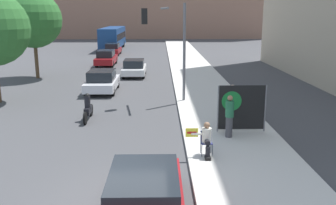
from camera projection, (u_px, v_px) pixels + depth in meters
ground_plane at (121, 203)px, 10.20m from camera, size 160.00×160.00×0.00m
sidewalk_curb at (204, 90)px, 24.84m from camera, size 3.96×90.00×0.15m
seated_protester at (206, 138)px, 13.05m from camera, size 0.95×0.77×1.20m
jogger_on_sidewalk at (229, 116)px, 14.99m from camera, size 0.34×0.34×1.72m
pedestrian_behind at (232, 102)px, 17.58m from camera, size 0.34×0.34×1.65m
protest_banner at (241, 107)px, 15.64m from camera, size 2.05×0.06×1.99m
traffic_light_pole at (169, 36)px, 20.64m from camera, size 2.45×2.22×5.45m
parked_car_curbside at (144, 199)px, 8.95m from camera, size 1.88×4.57×1.43m
car_on_road_nearest at (102, 81)px, 24.46m from camera, size 1.87×4.27×1.43m
car_on_road_midblock at (134, 68)px, 30.61m from camera, size 1.82×4.13×1.37m
car_on_road_distant at (106, 58)px, 36.90m from camera, size 1.75×4.69×1.52m
car_on_road_far_lane at (113, 49)px, 46.25m from camera, size 1.77×4.52×1.43m
city_bus_on_road at (113, 37)px, 53.23m from camera, size 2.47×12.19×3.08m
motorcycle_on_road at (88, 109)px, 17.98m from camera, size 0.28×2.11×1.33m
street_tree_midblock at (33, 20)px, 28.78m from camera, size 4.35×4.35×6.74m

